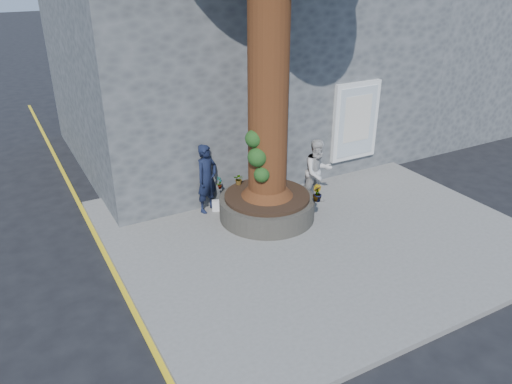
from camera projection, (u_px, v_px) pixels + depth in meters
ground at (282, 271)px, 10.29m from camera, size 120.00×120.00×0.00m
pavement at (314, 230)px, 11.71m from camera, size 9.00×8.00×0.12m
yellow_line at (122, 288)px, 9.75m from camera, size 0.10×30.00×0.01m
stone_shop at (232, 51)px, 15.72m from camera, size 10.30×8.30×6.30m
neighbour_shop at (418, 38)px, 19.27m from camera, size 6.00×8.00×6.00m
planter at (267, 206)px, 12.04m from camera, size 2.30×2.30×0.60m
man at (207, 179)px, 12.12m from camera, size 0.74×0.63×1.73m
woman at (318, 172)px, 12.50m from camera, size 0.84×0.66×1.71m
shopping_bag at (216, 206)px, 12.40m from camera, size 0.23×0.19×0.28m
plant_a at (220, 183)px, 12.15m from camera, size 0.20×0.20×0.32m
plant_b at (317, 193)px, 11.52m from camera, size 0.24×0.24×0.39m
plant_c at (317, 194)px, 11.53m from camera, size 0.25×0.25×0.37m
plant_d at (239, 179)px, 12.38m from camera, size 0.35×0.34×0.29m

